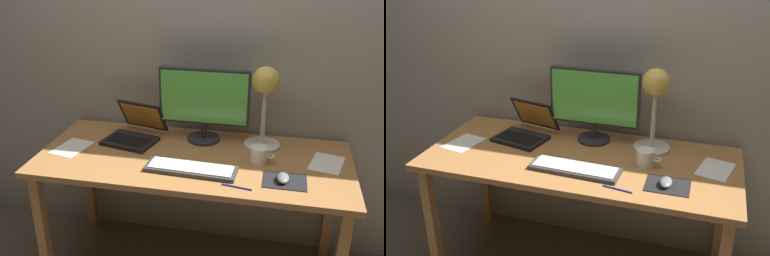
% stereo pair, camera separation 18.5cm
% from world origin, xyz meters
% --- Properties ---
extents(back_wall, '(4.80, 0.06, 2.60)m').
position_xyz_m(back_wall, '(0.00, 0.40, 1.30)').
color(back_wall, '#9E998E').
rests_on(back_wall, ground).
extents(desk, '(1.60, 0.70, 0.74)m').
position_xyz_m(desk, '(0.00, 0.00, 0.66)').
color(desk, '#A8703D').
rests_on(desk, ground).
extents(monitor, '(0.49, 0.18, 0.41)m').
position_xyz_m(monitor, '(0.01, 0.21, 0.97)').
color(monitor, '#28282B').
rests_on(monitor, desk).
extents(keyboard_main, '(0.45, 0.16, 0.03)m').
position_xyz_m(keyboard_main, '(0.02, -0.15, 0.75)').
color(keyboard_main, '#38383A').
rests_on(keyboard_main, desk).
extents(laptop, '(0.33, 0.35, 0.20)m').
position_xyz_m(laptop, '(-0.36, 0.16, 0.80)').
color(laptop, black).
rests_on(laptop, desk).
extents(desk_lamp, '(0.19, 0.19, 0.44)m').
position_xyz_m(desk_lamp, '(0.34, 0.20, 1.04)').
color(desk_lamp, beige).
rests_on(desk_lamp, desk).
extents(mousepad, '(0.20, 0.16, 0.00)m').
position_xyz_m(mousepad, '(0.47, -0.16, 0.74)').
color(mousepad, black).
rests_on(mousepad, desk).
extents(mouse, '(0.06, 0.10, 0.03)m').
position_xyz_m(mouse, '(0.46, -0.17, 0.76)').
color(mouse, slate).
rests_on(mouse, mousepad).
extents(coffee_mug, '(0.12, 0.09, 0.09)m').
position_xyz_m(coffee_mug, '(0.34, -0.00, 0.78)').
color(coffee_mug, white).
rests_on(coffee_mug, desk).
extents(paper_sheet_near_mouse, '(0.19, 0.23, 0.00)m').
position_xyz_m(paper_sheet_near_mouse, '(-0.66, -0.03, 0.74)').
color(paper_sheet_near_mouse, white).
rests_on(paper_sheet_near_mouse, desk).
extents(paper_sheet_by_keyboard, '(0.20, 0.24, 0.00)m').
position_xyz_m(paper_sheet_by_keyboard, '(0.67, 0.06, 0.74)').
color(paper_sheet_by_keyboard, white).
rests_on(paper_sheet_by_keyboard, desk).
extents(pen, '(0.14, 0.03, 0.01)m').
position_xyz_m(pen, '(0.26, -0.26, 0.74)').
color(pen, '#2633A5').
rests_on(pen, desk).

